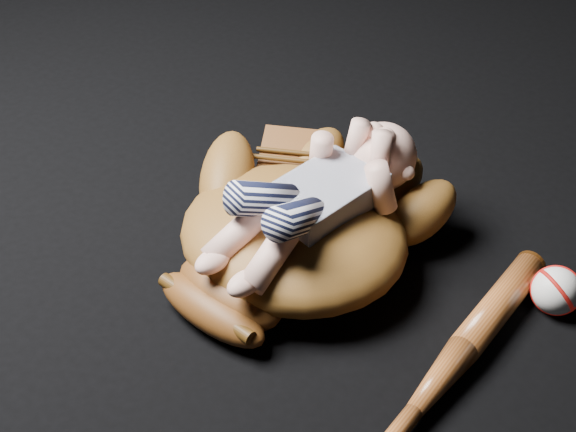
# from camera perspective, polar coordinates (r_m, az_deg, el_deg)

# --- Properties ---
(baseball_glove) EXTENTS (0.47, 0.52, 0.15)m
(baseball_glove) POSITION_cam_1_polar(r_m,az_deg,el_deg) (1.24, 0.36, -0.66)
(baseball_glove) COLOR brown
(baseball_glove) RESTS_ON ground
(newborn_baby) EXTENTS (0.23, 0.40, 0.15)m
(newborn_baby) POSITION_cam_1_polar(r_m,az_deg,el_deg) (1.19, 1.30, 1.22)
(newborn_baby) COLOR #E6A994
(newborn_baby) RESTS_ON baseball_glove
(baseball_bat) EXTENTS (0.06, 0.46, 0.04)m
(baseball_bat) POSITION_cam_1_polar(r_m,az_deg,el_deg) (1.14, 10.63, -9.26)
(baseball_bat) COLOR brown
(baseball_bat) RESTS_ON ground
(baseball) EXTENTS (0.08, 0.08, 0.07)m
(baseball) POSITION_cam_1_polar(r_m,az_deg,el_deg) (1.25, 16.95, -4.63)
(baseball) COLOR white
(baseball) RESTS_ON ground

